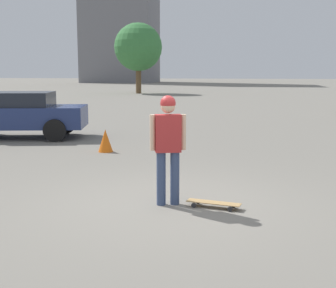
% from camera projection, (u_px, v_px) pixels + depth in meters
% --- Properties ---
extents(ground_plane, '(220.00, 220.00, 0.00)m').
position_uv_depth(ground_plane, '(168.00, 204.00, 7.41)').
color(ground_plane, gray).
extents(person, '(0.30, 0.55, 1.73)m').
position_uv_depth(person, '(168.00, 141.00, 7.25)').
color(person, '#38476B').
rests_on(person, ground_plane).
extents(skateboard, '(0.38, 0.86, 0.09)m').
position_uv_depth(skateboard, '(214.00, 203.00, 7.23)').
color(skateboard, tan).
rests_on(skateboard, ground_plane).
extents(car_parked_near, '(2.52, 4.34, 1.43)m').
position_uv_depth(car_parked_near, '(20.00, 114.00, 14.58)').
color(car_parked_near, navy).
rests_on(car_parked_near, ground_plane).
extents(tree_distant, '(4.31, 4.31, 6.31)m').
position_uv_depth(tree_distant, '(138.00, 47.00, 41.97)').
color(tree_distant, brown).
rests_on(tree_distant, ground_plane).
extents(traffic_cone, '(0.39, 0.39, 0.59)m').
position_uv_depth(traffic_cone, '(105.00, 141.00, 12.14)').
color(traffic_cone, orange).
rests_on(traffic_cone, ground_plane).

